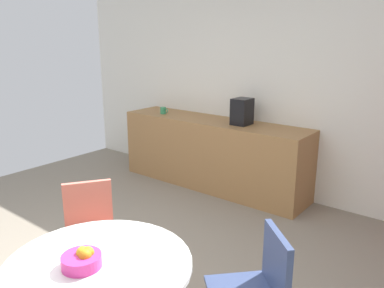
{
  "coord_description": "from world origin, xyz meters",
  "views": [
    {
      "loc": [
        2.4,
        -1.36,
        1.93
      ],
      "look_at": [
        0.2,
        1.42,
        0.95
      ],
      "focal_mm": 36.34,
      "sensor_mm": 36.0,
      "label": 1
    }
  ],
  "objects": [
    {
      "name": "fruit_bowl",
      "position": [
        0.8,
        -0.28,
        0.78
      ],
      "size": [
        0.22,
        0.22,
        0.11
      ],
      "color": "#D8338C",
      "rests_on": "round_table"
    },
    {
      "name": "mug_white",
      "position": [
        -1.21,
        2.56,
        0.95
      ],
      "size": [
        0.13,
        0.08,
        0.09
      ],
      "color": "#338C59",
      "rests_on": "counter_block"
    },
    {
      "name": "coffee_maker",
      "position": [
        -0.0,
        2.65,
        1.06
      ],
      "size": [
        0.2,
        0.24,
        0.32
      ],
      "primitive_type": "cube",
      "color": "black",
      "rests_on": "counter_block"
    },
    {
      "name": "round_table",
      "position": [
        0.83,
        -0.21,
        0.59
      ],
      "size": [
        1.04,
        1.04,
        0.73
      ],
      "color": "silver",
      "rests_on": "ground_plane"
    },
    {
      "name": "counter_block",
      "position": [
        -0.43,
        2.65,
        0.45
      ],
      "size": [
        2.6,
        0.6,
        0.9
      ],
      "primitive_type": "cube",
      "color": "#9E7042",
      "rests_on": "ground_plane"
    },
    {
      "name": "chair_coral",
      "position": [
        0.05,
        0.31,
        0.52
      ],
      "size": [
        0.58,
        0.58,
        0.83
      ],
      "color": "silver",
      "rests_on": "ground_plane"
    },
    {
      "name": "wall_back",
      "position": [
        0.0,
        3.0,
        1.3
      ],
      "size": [
        6.0,
        0.1,
        2.6
      ],
      "primitive_type": "cube",
      "color": "white",
      "rests_on": "ground_plane"
    },
    {
      "name": "chair_navy",
      "position": [
        1.47,
        0.47,
        0.52
      ],
      "size": [
        0.59,
        0.59,
        0.83
      ],
      "color": "silver",
      "rests_on": "ground_plane"
    }
  ]
}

